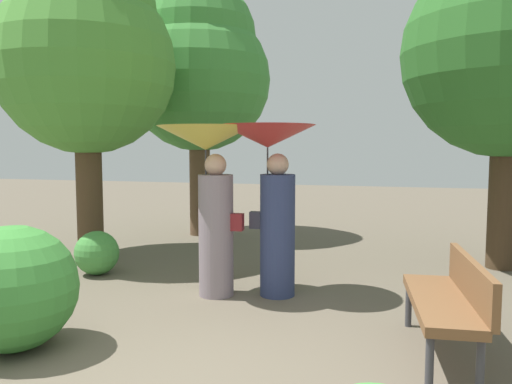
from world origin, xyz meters
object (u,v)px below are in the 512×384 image
object	(u,v)px
park_bench	(450,297)
tree_near_left	(85,48)
tree_near_right	(511,33)
path_marker_post	(42,306)
person_left	(210,178)
person_right	(272,178)
tree_mid_left	(199,67)

from	to	relation	value
park_bench	tree_near_left	size ratio (longest dim) A/B	0.31
park_bench	tree_near_left	xyz separation A→B (m)	(-5.11, 2.52, 2.76)
tree_near_right	path_marker_post	world-z (taller)	tree_near_right
person_left	tree_near_right	xyz separation A→B (m)	(3.59, 2.36, 1.94)
person_left	park_bench	xyz separation A→B (m)	(2.55, -1.13, -0.88)
person_right	path_marker_post	bearing A→B (deg)	138.12
path_marker_post	tree_mid_left	bearing A→B (deg)	96.55
person_right	tree_near_left	world-z (taller)	tree_near_left
person_left	path_marker_post	size ratio (longest dim) A/B	3.50
person_right	tree_mid_left	distance (m)	4.73
person_right	path_marker_post	size ratio (longest dim) A/B	3.52
tree_near_right	person_left	bearing A→B (deg)	-146.68
person_left	person_right	world-z (taller)	person_right
park_bench	path_marker_post	bearing A→B (deg)	-86.45
tree_near_left	person_left	bearing A→B (deg)	-28.54
person_left	person_right	bearing A→B (deg)	-73.38
park_bench	path_marker_post	xyz separation A→B (m)	(-3.59, -0.53, -0.23)
person_right	tree_near_right	size ratio (longest dim) A/B	0.39
tree_near_right	tree_mid_left	xyz separation A→B (m)	(-5.25, 1.45, -0.02)
tree_mid_left	person_left	bearing A→B (deg)	-66.38
park_bench	tree_mid_left	size ratio (longest dim) A/B	0.31
tree_mid_left	path_marker_post	bearing A→B (deg)	-83.45
path_marker_post	park_bench	bearing A→B (deg)	8.35
park_bench	tree_near_right	xyz separation A→B (m)	(1.04, 3.49, 2.82)
person_right	park_bench	bearing A→B (deg)	-124.17
path_marker_post	tree_near_left	bearing A→B (deg)	116.50
tree_mid_left	path_marker_post	xyz separation A→B (m)	(0.63, -5.47, -3.03)
park_bench	tree_near_right	world-z (taller)	tree_near_right
tree_near_right	tree_mid_left	bearing A→B (deg)	164.54
person_right	tree_mid_left	world-z (taller)	tree_mid_left
person_left	tree_mid_left	distance (m)	4.58
person_right	tree_mid_left	xyz separation A→B (m)	(-2.36, 3.62, 1.92)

